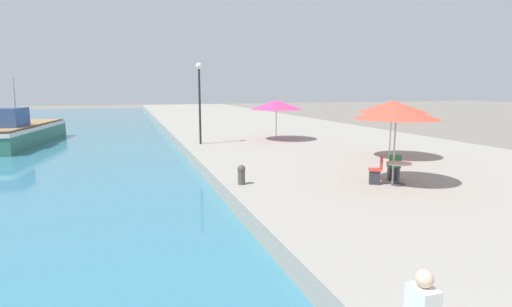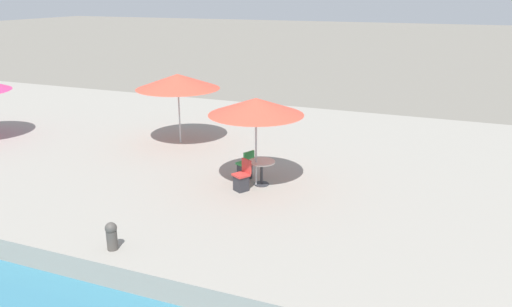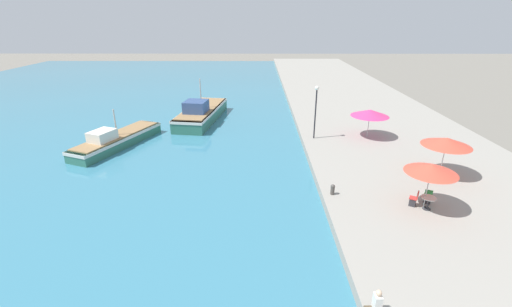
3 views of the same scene
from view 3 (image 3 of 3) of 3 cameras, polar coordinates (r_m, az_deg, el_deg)
name	(u,v)px [view 3 (image 3 of 3)]	position (r m, az deg, el deg)	size (l,w,h in m)	color
water_basin	(67,105)	(49.66, -29.00, 7.04)	(56.00, 90.00, 0.04)	teal
quay_promenade	(352,104)	(44.93, 15.79, 8.02)	(16.00, 90.00, 0.60)	gray
fishing_boat_near	(117,139)	(31.69, -22.22, 2.21)	(5.38, 9.35, 3.26)	#33705B
fishing_boat_mid	(201,113)	(37.21, -9.11, 6.74)	(4.60, 10.64, 4.44)	#33705B
cafe_umbrella_pink	(431,169)	(20.42, 27.20, -2.26)	(2.74, 2.74, 2.64)	#B7B7B7
cafe_umbrella_white	(447,142)	(25.40, 29.19, 1.72)	(3.10, 3.10, 2.62)	#B7B7B7
cafe_umbrella_striped	(370,113)	(31.23, 18.47, 6.45)	(3.26, 3.26, 2.45)	#B7B7B7
cafe_table	(428,201)	(21.13, 26.77, -7.02)	(0.80, 0.80, 0.74)	#333338
cafe_chair_left	(427,198)	(21.87, 26.66, -6.64)	(0.54, 0.56, 0.91)	#2D2D33
cafe_chair_right	(413,200)	(21.25, 24.74, -7.13)	(0.57, 0.56, 0.91)	#2D2D33
person_at_quay	(376,303)	(13.99, 19.37, -22.40)	(0.54, 0.36, 0.99)	brown
mooring_bollard	(333,189)	(20.97, 12.65, -5.81)	(0.26, 0.26, 0.65)	#4C4742
lamppost	(316,103)	(29.45, 9.97, 8.24)	(0.36, 0.36, 4.56)	#232328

